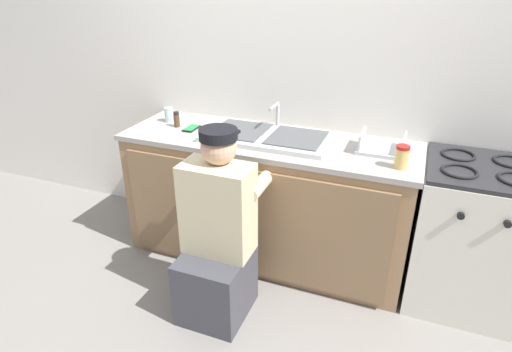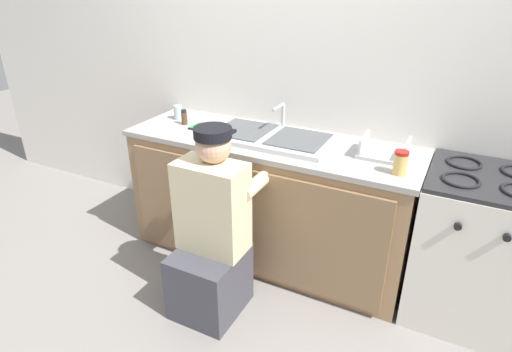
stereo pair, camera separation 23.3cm
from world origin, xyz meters
name	(u,v)px [view 2 (the right image)]	position (x,y,z in m)	size (l,w,h in m)	color
ground_plane	(249,276)	(0.00, 0.00, 0.00)	(12.00, 12.00, 0.00)	gray
back_wall	(294,67)	(0.00, 0.65, 1.25)	(6.00, 0.10, 2.50)	silver
counter_cabinet	(269,202)	(0.00, 0.29, 0.42)	(1.85, 0.62, 0.83)	#997551
countertop	(270,142)	(0.00, 0.30, 0.85)	(1.89, 0.62, 0.03)	#9E9993
sink_double_basin	(271,136)	(0.00, 0.30, 0.88)	(0.80, 0.44, 0.19)	silver
stove_range	(472,247)	(1.25, 0.30, 0.44)	(0.59, 0.62, 0.89)	silver
plumber_person	(212,240)	(-0.06, -0.32, 0.46)	(0.42, 0.61, 1.10)	#3F3F47
water_glass	(178,112)	(-0.76, 0.37, 0.91)	(0.06, 0.06, 0.10)	#ADC6CC
dish_rack_tray	(384,152)	(0.70, 0.35, 0.89)	(0.28, 0.22, 0.11)	#B2B7BC
condiment_jar	(401,163)	(0.82, 0.14, 0.93)	(0.07, 0.07, 0.13)	#DBB760
spice_bottle_pepper	(184,117)	(-0.65, 0.29, 0.91)	(0.04, 0.04, 0.10)	#513823
cell_phone	(198,126)	(-0.54, 0.28, 0.87)	(0.07, 0.14, 0.01)	black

